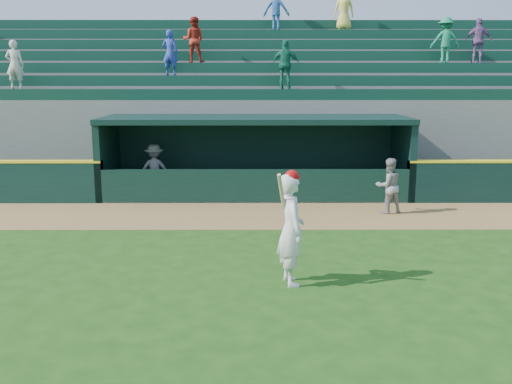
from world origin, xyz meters
TOP-DOWN VIEW (x-y plane):
  - ground at (0.00, 0.00)m, footprint 120.00×120.00m
  - warning_track at (0.00, 4.90)m, footprint 40.00×3.00m
  - dugout_player_front at (3.61, 5.17)m, footprint 0.85×0.73m
  - dugout_player_inside at (-3.19, 7.87)m, footprint 1.10×0.72m
  - dugout at (0.00, 8.00)m, footprint 9.40×2.80m
  - stands at (-0.00, 12.56)m, footprint 34.50×6.29m
  - batter_at_plate at (0.61, -0.27)m, footprint 0.63×0.88m

SIDE VIEW (x-z plane):
  - ground at x=0.00m, z-range 0.00..0.00m
  - warning_track at x=0.00m, z-range 0.00..0.01m
  - dugout_player_front at x=3.61m, z-range 0.00..1.51m
  - dugout_player_inside at x=-3.19m, z-range 0.00..1.59m
  - batter_at_plate at x=0.61m, z-range -0.01..2.06m
  - dugout at x=0.00m, z-range 0.13..2.59m
  - stands at x=0.00m, z-range -1.34..6.15m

